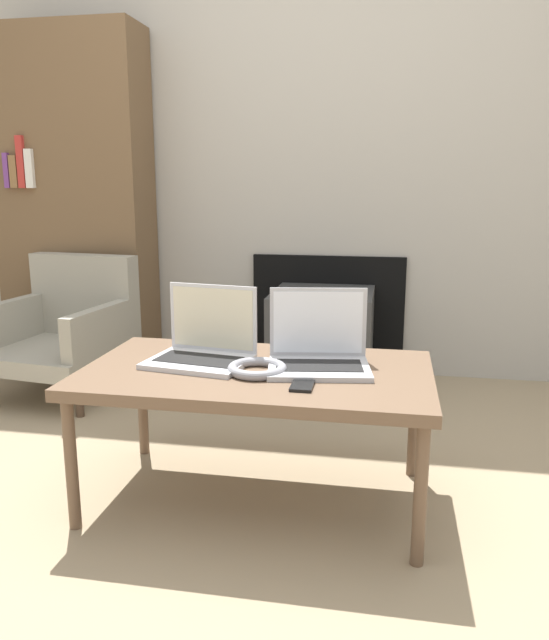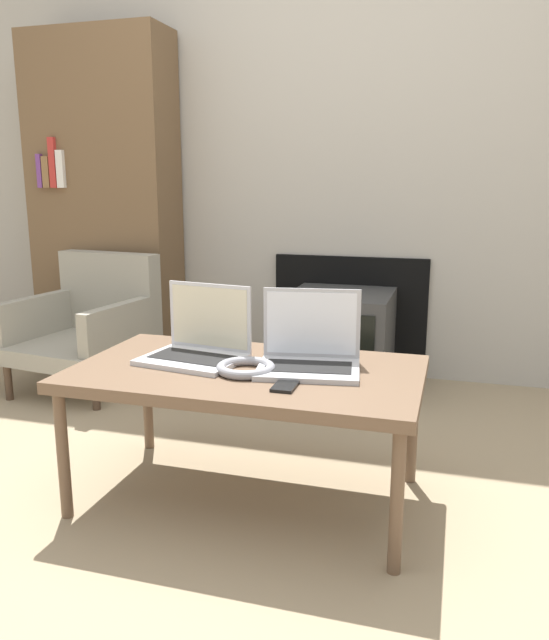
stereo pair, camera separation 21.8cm
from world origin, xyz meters
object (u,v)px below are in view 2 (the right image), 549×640
object	(u,v)px
phone	(286,385)
armchair	(91,322)
laptop_right	(310,352)
headphones	(246,368)
tv	(340,341)
laptop_left	(199,343)

from	to	relation	value
phone	armchair	size ratio (longest dim) A/B	0.19
laptop_right	headphones	size ratio (longest dim) A/B	1.89
tv	armchair	world-z (taller)	armchair
headphones	tv	distance (m)	1.25
tv	headphones	bearing A→B (deg)	-92.93
laptop_right	phone	distance (m)	0.20
armchair	phone	bearing A→B (deg)	-31.15
headphones	armchair	distance (m)	1.49
headphones	phone	distance (m)	0.18
phone	armchair	world-z (taller)	armchair
laptop_left	phone	bearing A→B (deg)	-20.11
phone	armchair	xyz separation A→B (m)	(-1.30, 1.04, -0.12)
headphones	tv	xyz separation A→B (m)	(0.06, 1.23, -0.21)
laptop_left	phone	size ratio (longest dim) A/B	2.68
laptop_left	laptop_right	size ratio (longest dim) A/B	1.00
phone	laptop_right	bearing A→B (deg)	83.77
phone	armchair	distance (m)	1.66
tv	phone	bearing A→B (deg)	-86.14
laptop_left	headphones	distance (m)	0.22
headphones	armchair	size ratio (longest dim) A/B	0.27
phone	headphones	bearing A→B (deg)	149.44
laptop_left	headphones	world-z (taller)	laptop_left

